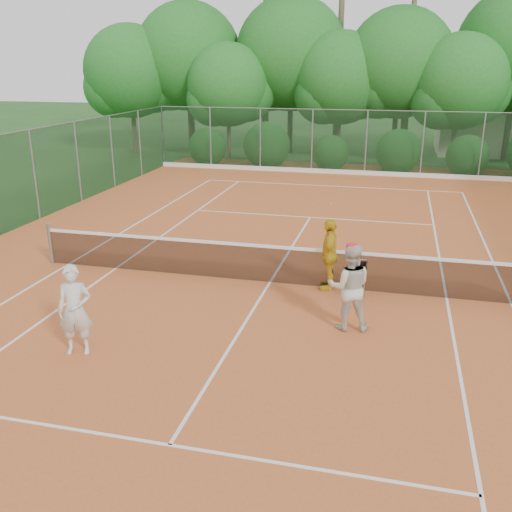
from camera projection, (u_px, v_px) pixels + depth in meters
The scene contains 14 objects.
ground at pixel (270, 284), 13.84m from camera, with size 120.00×120.00×0.00m, color #1F4719.
clay_court at pixel (270, 283), 13.84m from camera, with size 18.00×36.00×0.02m, color #C4602D.
club_building at pixel (509, 128), 33.37m from camera, with size 8.00×5.00×3.00m, color beige.
tennis_net at pixel (270, 263), 13.67m from camera, with size 11.97×0.10×1.10m.
player_white at pixel (75, 310), 10.25m from camera, with size 0.62×0.40×1.69m, color silver.
player_center_grp at pixel (349, 287), 11.21m from camera, with size 0.96×0.80×1.80m.
player_yellow at pixel (329, 254), 13.23m from camera, with size 1.00×0.42×1.70m, color gold.
ball_hopper at pixel (358, 270), 12.88m from camera, with size 0.34×0.34×0.78m.
stray_ball_a at pixel (290, 184), 25.02m from camera, with size 0.07×0.07×0.07m, color gold.
stray_ball_b at pixel (344, 190), 23.78m from camera, with size 0.07×0.07×0.07m, color #B2CF30.
stray_ball_c at pixel (330, 204), 21.45m from camera, with size 0.07×0.07×0.07m, color #D0D531.
court_markings at pixel (270, 283), 13.84m from camera, with size 11.03×23.83×0.01m.
fence_back at pixel (339, 142), 27.15m from camera, with size 18.07×0.07×3.00m.
tropical_treeline at pixel (379, 63), 30.47m from camera, with size 32.10×8.49×15.03m.
Camera 1 is at (2.79, -12.60, 5.08)m, focal length 40.00 mm.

